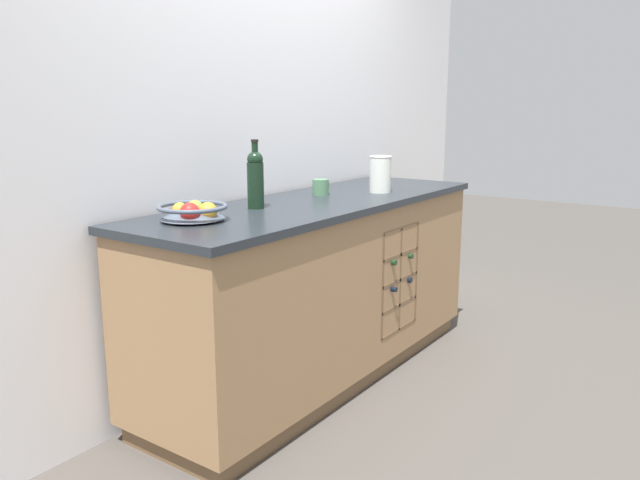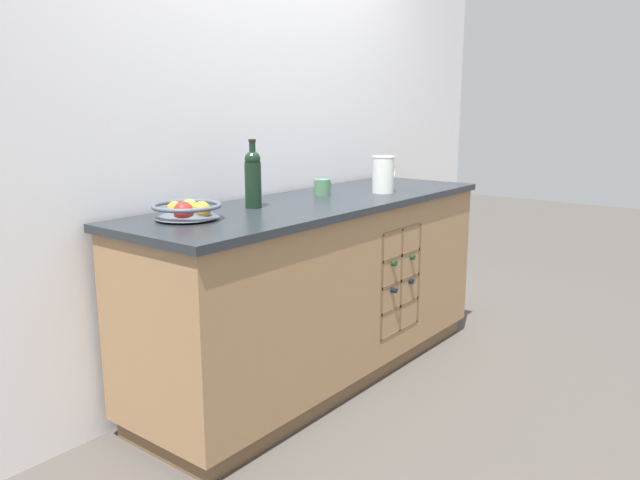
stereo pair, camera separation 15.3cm
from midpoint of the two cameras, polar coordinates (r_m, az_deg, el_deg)
name	(u,v)px [view 2 (the right image)]	position (r m, az deg, el deg)	size (l,w,h in m)	color
ground_plane	(320,374)	(3.38, 1.33, -12.17)	(14.00, 14.00, 0.00)	#4C4742
back_wall	(262,129)	(3.32, -3.95, 10.13)	(4.55, 0.06, 2.55)	white
kitchen_island	(321,288)	(3.21, 1.43, -4.44)	(2.19, 0.68, 0.93)	brown
fruit_bowl	(187,210)	(2.59, -10.39, 2.75)	(0.29, 0.29, 0.09)	#4C5666
white_pitcher	(384,174)	(3.39, 7.13, 6.04)	(0.18, 0.12, 0.20)	silver
ceramic_mug	(323,187)	(3.28, 1.58, 4.85)	(0.12, 0.09, 0.08)	#4C7A56
standing_wine_bottle	(253,177)	(2.86, -4.62, 5.72)	(0.08, 0.08, 0.31)	black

